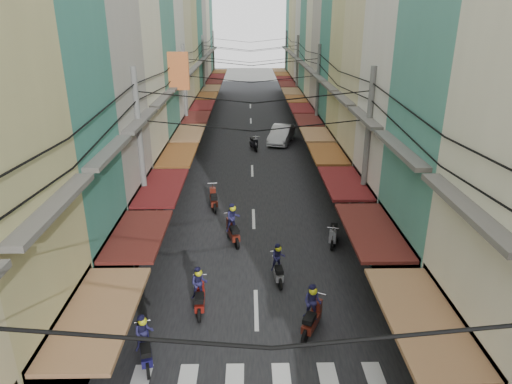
{
  "coord_description": "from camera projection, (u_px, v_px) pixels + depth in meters",
  "views": [
    {
      "loc": [
        -0.24,
        -16.06,
        10.13
      ],
      "look_at": [
        0.11,
        4.93,
        1.96
      ],
      "focal_mm": 32.0,
      "sensor_mm": 36.0,
      "label": 1
    }
  ],
  "objects": [
    {
      "name": "ground",
      "position": [
        255.0,
        280.0,
        18.64
      ],
      "size": [
        160.0,
        160.0,
        0.0
      ],
      "primitive_type": "plane",
      "color": "slate",
      "rests_on": "ground"
    },
    {
      "name": "road",
      "position": [
        252.0,
        147.0,
        37.27
      ],
      "size": [
        10.0,
        80.0,
        0.02
      ],
      "primitive_type": "cube",
      "color": "black",
      "rests_on": "ground"
    },
    {
      "name": "sidewalk_left",
      "position": [
        172.0,
        148.0,
        37.16
      ],
      "size": [
        3.0,
        80.0,
        0.06
      ],
      "primitive_type": "cube",
      "color": "gray",
      "rests_on": "ground"
    },
    {
      "name": "sidewalk_right",
      "position": [
        331.0,
        147.0,
        37.37
      ],
      "size": [
        3.0,
        80.0,
        0.06
      ],
      "primitive_type": "cube",
      "color": "gray",
      "rests_on": "ground"
    },
    {
      "name": "building_row_left",
      "position": [
        133.0,
        21.0,
        30.4
      ],
      "size": [
        7.8,
        67.67,
        23.7
      ],
      "color": "silver",
      "rests_on": "ground"
    },
    {
      "name": "building_row_right",
      "position": [
        369.0,
        26.0,
        30.68
      ],
      "size": [
        7.8,
        68.98,
        22.59
      ],
      "color": "#3A8171",
      "rests_on": "ground"
    },
    {
      "name": "utility_poles",
      "position": [
        252.0,
        72.0,
        30.24
      ],
      "size": [
        10.2,
        66.13,
        8.2
      ],
      "color": "slate",
      "rests_on": "ground"
    },
    {
      "name": "white_car",
      "position": [
        281.0,
        143.0,
        38.69
      ],
      "size": [
        5.55,
        3.33,
        1.83
      ],
      "primitive_type": "imported",
      "rotation": [
        0.0,
        0.0,
        -0.27
      ],
      "color": "silver",
      "rests_on": "ground"
    },
    {
      "name": "bicycle",
      "position": [
        432.0,
        325.0,
        15.94
      ],
      "size": [
        1.64,
        1.1,
        1.06
      ],
      "primitive_type": "imported",
      "rotation": [
        0.0,
        0.0,
        1.19
      ],
      "color": "black",
      "rests_on": "ground"
    },
    {
      "name": "moving_scooters",
      "position": [
        244.0,
        246.0,
        20.24
      ],
      "size": [
        7.62,
        25.98,
        1.97
      ],
      "color": "black",
      "rests_on": "ground"
    },
    {
      "name": "parked_scooters",
      "position": [
        395.0,
        331.0,
        14.92
      ],
      "size": [
        12.9,
        12.93,
        1.01
      ],
      "color": "black",
      "rests_on": "ground"
    },
    {
      "name": "pedestrians",
      "position": [
        140.0,
        256.0,
        18.38
      ],
      "size": [
        13.86,
        22.58,
        2.16
      ],
      "color": "#28222D",
      "rests_on": "ground"
    },
    {
      "name": "market_umbrella",
      "position": [
        474.0,
        313.0,
        13.02
      ],
      "size": [
        2.35,
        2.35,
        2.48
      ],
      "color": "#B2B2B7",
      "rests_on": "ground"
    },
    {
      "name": "traffic_sign",
      "position": [
        419.0,
        305.0,
        13.47
      ],
      "size": [
        0.1,
        0.64,
        2.93
      ],
      "color": "slate",
      "rests_on": "ground"
    }
  ]
}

